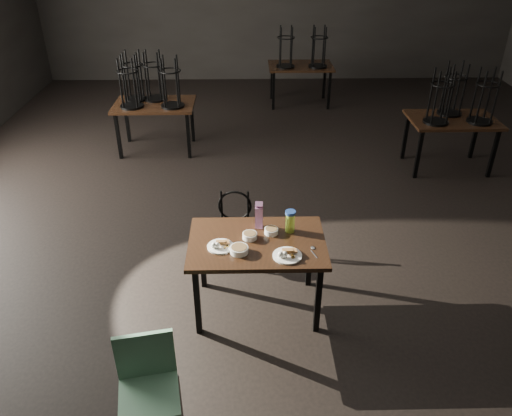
{
  "coord_description": "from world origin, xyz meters",
  "views": [
    {
      "loc": [
        -0.72,
        -5.06,
        3.23
      ],
      "look_at": [
        -0.63,
        -1.07,
        0.85
      ],
      "focal_mm": 35.0,
      "sensor_mm": 36.0,
      "label": 1
    }
  ],
  "objects_px": {
    "main_table": "(257,249)",
    "bentwood_chair": "(234,222)",
    "school_chair": "(148,383)",
    "water_bottle": "(290,221)",
    "juice_carton": "(259,215)"
  },
  "relations": [
    {
      "from": "juice_carton",
      "to": "water_bottle",
      "type": "xyz_separation_m",
      "value": [
        0.28,
        -0.07,
        -0.02
      ]
    },
    {
      "from": "water_bottle",
      "to": "bentwood_chair",
      "type": "height_order",
      "value": "water_bottle"
    },
    {
      "from": "juice_carton",
      "to": "bentwood_chair",
      "type": "relative_size",
      "value": 0.35
    },
    {
      "from": "main_table",
      "to": "bentwood_chair",
      "type": "relative_size",
      "value": 1.55
    },
    {
      "from": "water_bottle",
      "to": "main_table",
      "type": "bearing_deg",
      "value": -152.48
    },
    {
      "from": "water_bottle",
      "to": "school_chair",
      "type": "bearing_deg",
      "value": -125.91
    },
    {
      "from": "main_table",
      "to": "school_chair",
      "type": "height_order",
      "value": "school_chair"
    },
    {
      "from": "bentwood_chair",
      "to": "school_chair",
      "type": "height_order",
      "value": "school_chair"
    },
    {
      "from": "main_table",
      "to": "bentwood_chair",
      "type": "height_order",
      "value": "bentwood_chair"
    },
    {
      "from": "main_table",
      "to": "bentwood_chair",
      "type": "distance_m",
      "value": 0.83
    },
    {
      "from": "main_table",
      "to": "school_chair",
      "type": "relative_size",
      "value": 1.4
    },
    {
      "from": "bentwood_chair",
      "to": "school_chair",
      "type": "relative_size",
      "value": 0.91
    },
    {
      "from": "juice_carton",
      "to": "school_chair",
      "type": "bearing_deg",
      "value": -117.04
    },
    {
      "from": "water_bottle",
      "to": "school_chair",
      "type": "xyz_separation_m",
      "value": [
        -1.06,
        -1.47,
        -0.34
      ]
    },
    {
      "from": "main_table",
      "to": "water_bottle",
      "type": "height_order",
      "value": "water_bottle"
    }
  ]
}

